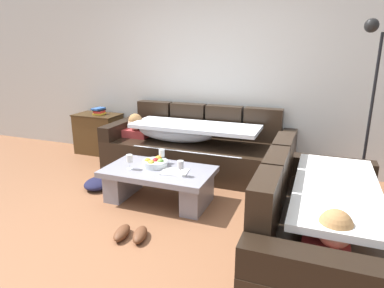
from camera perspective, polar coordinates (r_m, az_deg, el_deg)
name	(u,v)px	position (r m, az deg, el deg)	size (l,w,h in m)	color
ground_plane	(141,226)	(3.40, -8.61, -13.61)	(14.00, 14.00, 0.00)	brown
back_wall	(211,70)	(4.94, 3.28, 12.34)	(9.00, 0.10, 2.70)	#BCBEBB
couch_along_wall	(194,148)	(4.65, 0.39, -0.70)	(2.55, 0.92, 0.88)	black
couch_near_window	(319,226)	(2.87, 20.69, -12.86)	(0.92, 1.92, 0.88)	black
coffee_table	(159,181)	(3.78, -5.66, -6.26)	(1.20, 0.68, 0.38)	gray
fruit_bowl	(155,163)	(3.81, -6.28, -3.18)	(0.28, 0.28, 0.10)	silver
wine_glass_near_left	(130,159)	(3.74, -10.54, -2.53)	(0.07, 0.07, 0.17)	silver
wine_glass_near_right	(180,165)	(3.49, -1.98, -3.66)	(0.07, 0.07, 0.17)	silver
wine_glass_far_back	(162,154)	(3.88, -5.14, -1.62)	(0.07, 0.07, 0.17)	silver
open_magazine	(175,172)	(3.62, -2.97, -4.75)	(0.28, 0.21, 0.01)	white
side_cabinet	(99,134)	(5.66, -15.53, 1.71)	(0.72, 0.44, 0.64)	#4C3419
book_stack_on_cabinet	(99,111)	(5.56, -15.47, 5.40)	(0.16, 0.22, 0.11)	gold
floor_lamp	(367,101)	(4.07, 27.57, 6.42)	(0.33, 0.31, 1.95)	black
pair_of_shoes	(131,234)	(3.21, -10.30, -14.71)	(0.35, 0.32, 0.09)	#59331E
crumpled_garment	(98,183)	(4.33, -15.59, -6.42)	(0.40, 0.32, 0.12)	#191933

